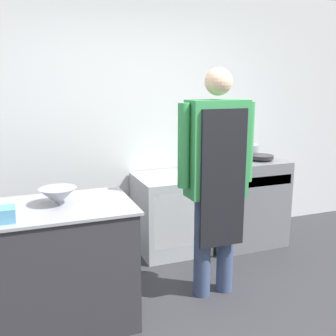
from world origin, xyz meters
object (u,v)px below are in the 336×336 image
(stove, at_px, (240,200))
(fridge_unit, at_px, (170,213))
(sauce_pot, at_px, (249,150))
(person_cook, at_px, (216,170))
(saute_pan, at_px, (261,157))
(stock_pot, at_px, (221,147))
(mixing_bowl, at_px, (58,196))
(plastic_tub, at_px, (4,215))

(stove, bearing_deg, fridge_unit, 176.50)
(sauce_pot, bearing_deg, person_cook, -132.54)
(saute_pan, bearing_deg, stock_pot, 144.65)
(person_cook, height_order, saute_pan, person_cook)
(fridge_unit, relative_size, mixing_bowl, 3.00)
(saute_pan, distance_m, sauce_pot, 0.25)
(fridge_unit, bearing_deg, saute_pan, -10.13)
(plastic_tub, height_order, saute_pan, plastic_tub)
(fridge_unit, distance_m, mixing_bowl, 1.60)
(stock_pot, bearing_deg, fridge_unit, -172.85)
(stove, relative_size, person_cook, 0.51)
(fridge_unit, bearing_deg, stove, -3.50)
(plastic_tub, xyz_separation_m, stock_pot, (2.16, 1.22, 0.11))
(person_cook, xyz_separation_m, sauce_pot, (0.96, 1.04, -0.06))
(stove, height_order, mixing_bowl, mixing_bowl)
(person_cook, relative_size, sauce_pot, 8.22)
(plastic_tub, distance_m, stock_pot, 2.49)
(mixing_bowl, xyz_separation_m, plastic_tub, (-0.35, -0.24, -0.02))
(stove, bearing_deg, person_cook, -130.78)
(plastic_tub, bearing_deg, fridge_unit, 36.50)
(plastic_tub, relative_size, stock_pot, 0.50)
(stove, distance_m, person_cook, 1.35)
(mixing_bowl, relative_size, stock_pot, 0.97)
(fridge_unit, height_order, saute_pan, saute_pan)
(mixing_bowl, xyz_separation_m, stock_pot, (1.81, 0.98, 0.09))
(stove, xyz_separation_m, fridge_unit, (-0.81, 0.05, -0.07))
(saute_pan, bearing_deg, sauce_pot, 90.00)
(stove, distance_m, fridge_unit, 0.81)
(mixing_bowl, bearing_deg, saute_pan, 18.68)
(person_cook, bearing_deg, saute_pan, 39.58)
(plastic_tub, bearing_deg, sauce_pot, 25.87)
(person_cook, xyz_separation_m, stock_pot, (0.60, 1.04, -0.01))
(saute_pan, relative_size, sauce_pot, 1.13)
(stove, xyz_separation_m, mixing_bowl, (-2.00, -0.86, 0.49))
(stove, height_order, fridge_unit, stove)
(stove, relative_size, mixing_bowl, 3.58)
(mixing_bowl, bearing_deg, person_cook, -2.68)
(mixing_bowl, xyz_separation_m, sauce_pot, (2.17, 0.98, 0.04))
(stove, height_order, saute_pan, saute_pan)
(mixing_bowl, bearing_deg, plastic_tub, -145.84)
(fridge_unit, xyz_separation_m, stock_pot, (0.62, 0.08, 0.65))
(plastic_tub, bearing_deg, mixing_bowl, 34.16)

